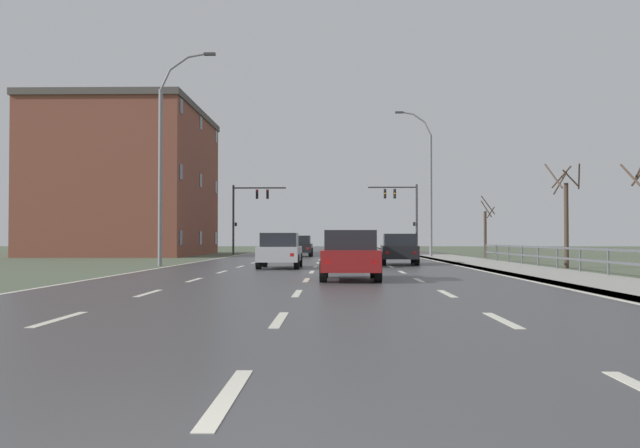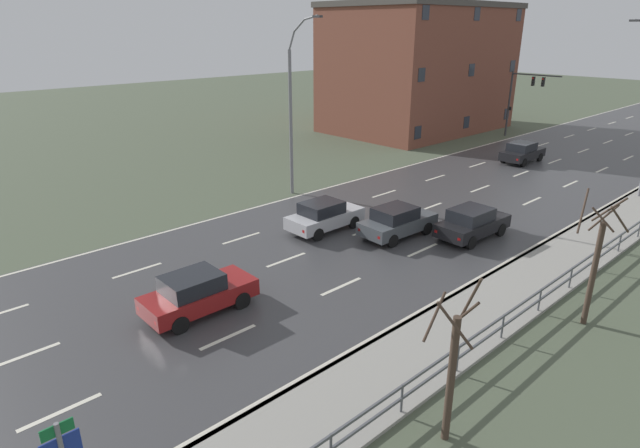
# 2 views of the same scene
# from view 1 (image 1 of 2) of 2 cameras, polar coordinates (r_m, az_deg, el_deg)

# --- Properties ---
(ground_plane) EXTENTS (160.00, 160.00, 0.12)m
(ground_plane) POSITION_cam_1_polar(r_m,az_deg,el_deg) (51.72, 0.19, -2.75)
(ground_plane) COLOR #4C5642
(road_asphalt_strip) EXTENTS (14.00, 120.00, 0.03)m
(road_asphalt_strip) POSITION_cam_1_polar(r_m,az_deg,el_deg) (63.71, 0.37, -2.41)
(road_asphalt_strip) COLOR #3D3D3F
(road_asphalt_strip) RESTS_ON ground
(sidewalk_right) EXTENTS (3.00, 120.00, 0.12)m
(sidewalk_right) POSITION_cam_1_polar(r_m,az_deg,el_deg) (64.16, 7.92, -2.34)
(sidewalk_right) COLOR gray
(sidewalk_right) RESTS_ON ground
(guardrail) EXTENTS (0.07, 31.67, 1.00)m
(guardrail) POSITION_cam_1_polar(r_m,az_deg,el_deg) (27.38, 20.32, -2.40)
(guardrail) COLOR #515459
(guardrail) RESTS_ON ground
(street_lamp_midground) EXTENTS (2.56, 0.24, 10.27)m
(street_lamp_midground) POSITION_cam_1_polar(r_m,az_deg,el_deg) (49.57, 8.77, 3.07)
(street_lamp_midground) COLOR slate
(street_lamp_midground) RESTS_ON ground
(street_lamp_left_bank) EXTENTS (2.78, 0.24, 10.45)m
(street_lamp_left_bank) POSITION_cam_1_polar(r_m,az_deg,el_deg) (35.20, -12.50, 4.96)
(street_lamp_left_bank) COLOR slate
(street_lamp_left_bank) RESTS_ON ground
(traffic_signal_right) EXTENTS (4.23, 0.36, 5.98)m
(traffic_signal_right) POSITION_cam_1_polar(r_m,az_deg,el_deg) (60.25, 6.90, 1.39)
(traffic_signal_right) COLOR #38383A
(traffic_signal_right) RESTS_ON ground
(traffic_signal_left) EXTENTS (4.67, 0.36, 6.03)m
(traffic_signal_left) POSITION_cam_1_polar(r_m,az_deg,el_deg) (61.52, -5.99, 1.39)
(traffic_signal_left) COLOR #38383A
(traffic_signal_left) RESTS_ON ground
(car_distant) EXTENTS (1.85, 4.11, 1.57)m
(car_distant) POSITION_cam_1_polar(r_m,az_deg,el_deg) (52.18, -1.64, -1.79)
(car_distant) COLOR black
(car_distant) RESTS_ON ground
(car_near_left) EXTENTS (1.99, 4.18, 1.57)m
(car_near_left) POSITION_cam_1_polar(r_m,az_deg,el_deg) (33.18, 2.30, -2.09)
(car_near_left) COLOR #474C51
(car_near_left) RESTS_ON ground
(car_near_right) EXTENTS (1.96, 4.17, 1.57)m
(car_near_right) POSITION_cam_1_polar(r_m,az_deg,el_deg) (35.88, 6.42, -2.02)
(car_near_right) COLOR black
(car_near_right) RESTS_ON ground
(car_far_right) EXTENTS (1.85, 4.11, 1.57)m
(car_far_right) POSITION_cam_1_polar(r_m,az_deg,el_deg) (31.17, -3.26, -2.15)
(car_far_right) COLOR #B7B7BC
(car_far_right) RESTS_ON ground
(car_far_left) EXTENTS (1.86, 4.11, 1.57)m
(car_far_left) POSITION_cam_1_polar(r_m,az_deg,el_deg) (22.06, 2.44, -2.52)
(car_far_left) COLOR maroon
(car_far_left) RESTS_ON ground
(brick_building) EXTENTS (12.11, 17.66, 11.98)m
(brick_building) POSITION_cam_1_polar(r_m,az_deg,el_deg) (60.14, -15.23, 3.28)
(brick_building) COLOR brown
(brick_building) RESTS_ON ground
(bare_tree_mid) EXTENTS (1.56, 1.44, 4.74)m
(bare_tree_mid) POSITION_cam_1_polar(r_m,az_deg,el_deg) (33.35, 19.30, 0.55)
(bare_tree_mid) COLOR #423328
(bare_tree_mid) RESTS_ON ground
(bare_tree_far) EXTENTS (1.06, 1.32, 4.38)m
(bare_tree_far) POSITION_cam_1_polar(r_m,az_deg,el_deg) (51.21, 13.27, -0.54)
(bare_tree_far) COLOR #423328
(bare_tree_far) RESTS_ON ground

